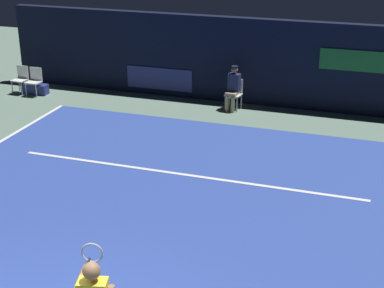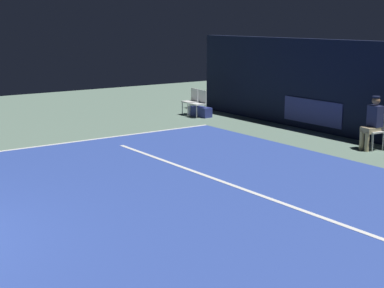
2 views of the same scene
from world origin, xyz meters
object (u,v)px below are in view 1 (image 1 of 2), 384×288
line_judge_on_chair (233,88)px  courtside_chair_near (34,80)px  courtside_chair_far (21,78)px  equipment_bag (35,89)px

line_judge_on_chair → courtside_chair_near: line_judge_on_chair is taller
line_judge_on_chair → courtside_chair_near: (-6.39, -0.58, -0.18)m
courtside_chair_far → line_judge_on_chair: bearing=4.2°
courtside_chair_near → courtside_chair_far: 0.55m
equipment_bag → courtside_chair_far: bearing=179.4°
courtside_chair_far → equipment_bag: size_ratio=1.05×
line_judge_on_chair → courtside_chair_far: size_ratio=1.50×
courtside_chair_near → equipment_bag: courtside_chair_near is taller
courtside_chair_near → line_judge_on_chair: bearing=5.2°
line_judge_on_chair → courtside_chair_far: line_judge_on_chair is taller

